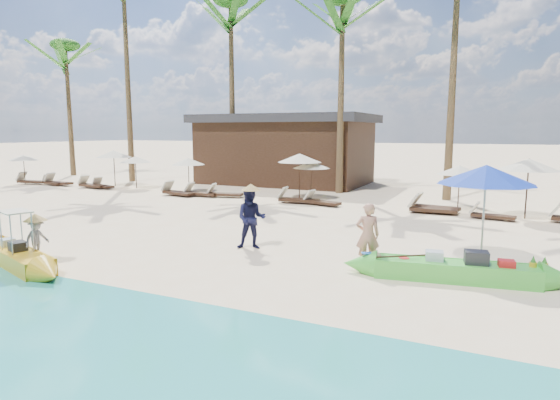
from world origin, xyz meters
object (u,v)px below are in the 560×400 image
at_px(tourist, 368,235).
at_px(green_canoe, 454,270).
at_px(blue_umbrella, 486,175).
at_px(yellow_canoe, 16,256).

bearing_deg(tourist, green_canoe, 152.51).
height_order(green_canoe, blue_umbrella, blue_umbrella).
distance_m(green_canoe, tourist, 2.13).
height_order(yellow_canoe, tourist, tourist).
distance_m(yellow_canoe, tourist, 8.72).
bearing_deg(blue_umbrella, green_canoe, -107.15).
relative_size(tourist, blue_umbrella, 0.64).
relative_size(yellow_canoe, blue_umbrella, 2.09).
xyz_separation_m(yellow_canoe, blue_umbrella, (10.46, 4.92, 2.03)).
relative_size(green_canoe, tourist, 3.47).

